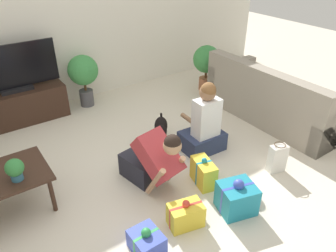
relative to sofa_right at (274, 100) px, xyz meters
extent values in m
plane|color=beige|center=(-2.37, -0.27, -0.30)|extent=(16.00, 16.00, 0.00)
cube|color=white|center=(-2.37, 2.36, 1.00)|extent=(8.40, 0.06, 2.60)
cube|color=gray|center=(0.06, 0.00, -0.08)|extent=(0.94, 2.08, 0.43)
cube|color=gray|center=(-0.31, 0.00, 0.34)|extent=(0.20, 2.08, 0.42)
cube|color=gray|center=(0.06, 0.96, 0.01)|extent=(0.94, 0.16, 0.61)
cube|color=#288E6B|center=(-0.11, -0.47, 0.28)|extent=(0.18, 0.34, 0.32)
cube|color=#3366AD|center=(-0.11, 0.00, 0.28)|extent=(0.18, 0.34, 0.32)
cube|color=#9E4293|center=(-0.11, 0.47, 0.28)|extent=(0.18, 0.34, 0.32)
cylinder|color=#382319|center=(-3.34, -0.03, -0.09)|extent=(0.04, 0.04, 0.41)
cylinder|color=#382319|center=(-3.34, 0.50, -0.09)|extent=(0.04, 0.04, 0.41)
cube|color=#382319|center=(-3.12, 2.06, -0.05)|extent=(1.27, 0.45, 0.49)
cube|color=black|center=(-3.12, 2.06, 0.22)|extent=(0.44, 0.20, 0.05)
cube|color=black|center=(-3.12, 2.06, 0.55)|extent=(1.25, 0.03, 0.61)
cylinder|color=#4C4C51|center=(-2.13, 2.01, -0.17)|extent=(0.22, 0.22, 0.26)
cylinder|color=brown|center=(-2.13, 2.01, 0.03)|extent=(0.04, 0.04, 0.14)
sphere|color=#3D8E47|center=(-2.13, 2.01, 0.30)|extent=(0.47, 0.47, 0.47)
cylinder|color=#A36042|center=(-0.14, 1.39, -0.19)|extent=(0.23, 0.23, 0.22)
cylinder|color=brown|center=(-0.14, 1.39, -0.01)|extent=(0.04, 0.04, 0.14)
sphere|color=#3D8E47|center=(-0.14, 1.39, 0.27)|extent=(0.47, 0.47, 0.47)
cube|color=#23232D|center=(-2.36, -0.08, -0.16)|extent=(0.36, 0.49, 0.28)
cube|color=#AD3338|center=(-2.30, -0.37, 0.15)|extent=(0.41, 0.58, 0.49)
sphere|color=tan|center=(-2.27, -0.57, 0.37)|extent=(0.18, 0.18, 0.18)
sphere|color=black|center=(-2.27, -0.57, 0.40)|extent=(0.17, 0.17, 0.17)
cylinder|color=tan|center=(-2.43, -0.49, -0.05)|extent=(0.11, 0.29, 0.44)
cylinder|color=tan|center=(-2.14, -0.44, -0.05)|extent=(0.11, 0.29, 0.44)
cube|color=#283351|center=(-1.41, -0.03, -0.18)|extent=(0.54, 0.42, 0.24)
cube|color=white|center=(-1.41, -0.09, 0.19)|extent=(0.33, 0.21, 0.49)
sphere|color=#8E6647|center=(-1.41, -0.08, 0.52)|extent=(0.20, 0.20, 0.20)
sphere|color=brown|center=(-1.41, -0.09, 0.56)|extent=(0.19, 0.19, 0.19)
cylinder|color=#8E6647|center=(-1.27, 0.11, 0.11)|extent=(0.07, 0.26, 0.06)
cylinder|color=#8E6647|center=(-1.53, 0.12, 0.11)|extent=(0.07, 0.26, 0.06)
ellipsoid|color=black|center=(-1.76, 0.40, -0.04)|extent=(0.34, 0.39, 0.19)
sphere|color=black|center=(-1.88, 0.22, 0.00)|extent=(0.16, 0.16, 0.16)
sphere|color=olive|center=(-1.92, 0.17, -0.01)|extent=(0.07, 0.07, 0.07)
cylinder|color=black|center=(-1.64, 0.57, -0.01)|extent=(0.09, 0.11, 0.12)
cylinder|color=olive|center=(-1.86, 0.34, -0.22)|extent=(0.04, 0.04, 0.16)
cylinder|color=olive|center=(-1.78, 0.28, -0.22)|extent=(0.04, 0.04, 0.16)
cylinder|color=olive|center=(-1.73, 0.52, -0.22)|extent=(0.04, 0.04, 0.16)
cylinder|color=olive|center=(-1.65, 0.46, -0.22)|extent=(0.04, 0.04, 0.16)
cube|color=teal|center=(-1.83, -1.07, -0.15)|extent=(0.42, 0.39, 0.30)
cube|color=#3D51BC|center=(-1.83, -1.07, -0.15)|extent=(0.34, 0.12, 0.31)
sphere|color=#3D51BC|center=(-1.83, -1.07, 0.03)|extent=(0.11, 0.11, 0.11)
cube|color=yellow|center=(-2.38, -0.94, -0.18)|extent=(0.36, 0.28, 0.24)
cube|color=red|center=(-2.38, -0.94, -0.18)|extent=(0.33, 0.10, 0.24)
sphere|color=red|center=(-2.38, -0.94, -0.03)|extent=(0.07, 0.07, 0.07)
cube|color=yellow|center=(-1.84, -0.57, -0.15)|extent=(0.25, 0.37, 0.29)
cube|color=teal|center=(-1.84, -0.57, -0.15)|extent=(0.18, 0.07, 0.29)
sphere|color=teal|center=(-1.84, -0.57, 0.02)|extent=(0.06, 0.06, 0.06)
cube|color=#3D51BC|center=(-2.83, -0.97, -0.20)|extent=(0.25, 0.30, 0.19)
cube|color=#2D934C|center=(-2.83, -0.97, -0.20)|extent=(0.25, 0.03, 0.19)
sphere|color=#2D934C|center=(-2.83, -0.97, -0.08)|extent=(0.09, 0.09, 0.09)
cube|color=white|center=(-0.99, -0.88, -0.12)|extent=(0.22, 0.16, 0.35)
torus|color=#4C3823|center=(-0.99, -0.88, 0.07)|extent=(0.16, 0.16, 0.01)
cylinder|color=#336B84|center=(-3.58, 0.08, 0.17)|extent=(0.11, 0.11, 0.07)
sphere|color=#337F3D|center=(-3.58, 0.08, 0.28)|extent=(0.17, 0.17, 0.17)
camera|label=1|loc=(-3.79, -2.68, 2.13)|focal=35.00mm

